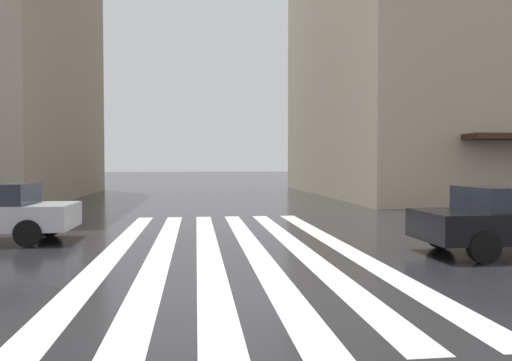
{
  "coord_description": "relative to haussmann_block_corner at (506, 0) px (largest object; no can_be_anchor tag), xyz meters",
  "views": [
    {
      "loc": [
        -6.94,
        0.19,
        1.88
      ],
      "look_at": [
        6.96,
        -1.52,
        1.41
      ],
      "focal_mm": 34.49,
      "sensor_mm": 36.0,
      "label": 1
    }
  ],
  "objects": [
    {
      "name": "ground_plane",
      "position": [
        -22.38,
        19.34,
        -12.28
      ],
      "size": [
        220.0,
        220.0,
        0.0
      ],
      "primitive_type": "plane",
      "color": "black"
    },
    {
      "name": "zebra_crossing",
      "position": [
        -18.38,
        18.77,
        -12.28
      ],
      "size": [
        13.0,
        5.5,
        0.01
      ],
      "color": "silver",
      "rests_on": "ground_plane"
    },
    {
      "name": "haussmann_block_corner",
      "position": [
        0.0,
        0.0,
        0.0
      ],
      "size": [
        20.96,
        24.25,
        25.08
      ],
      "color": "tan",
      "rests_on": "ground_plane"
    }
  ]
}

